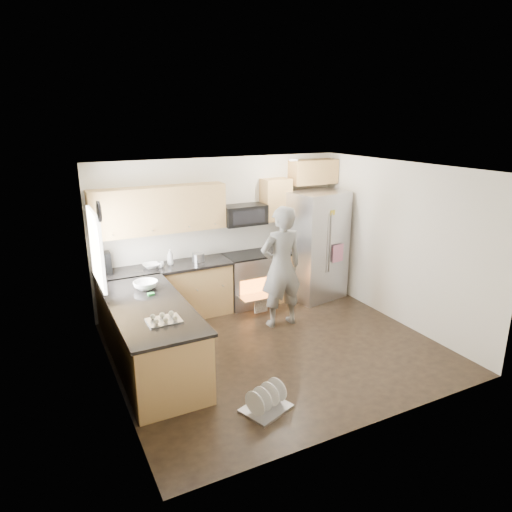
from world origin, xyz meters
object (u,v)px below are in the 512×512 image
stove_range (247,268)px  refrigerator (316,246)px  person (281,267)px  dish_rack (266,403)px

stove_range → refrigerator: (1.29, -0.24, 0.31)m
stove_range → person: (0.11, -1.02, 0.30)m
refrigerator → person: size_ratio=1.01×
stove_range → person: bearing=-83.8°
person → dish_rack: size_ratio=3.07×
person → stove_range: bearing=-82.9°
stove_range → refrigerator: 1.35m
dish_rack → person: bearing=56.2°
refrigerator → dish_rack: 3.77m
refrigerator → stove_range: bearing=159.4°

